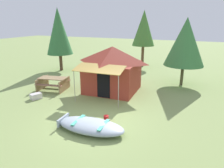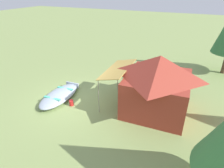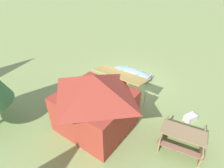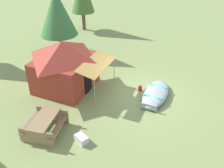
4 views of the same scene
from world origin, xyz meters
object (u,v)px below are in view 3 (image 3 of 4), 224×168
Objects in this scene: picnic_table at (182,137)px; cooler_box at (190,118)px; fuel_can at (120,78)px; beached_rowboat at (131,73)px; canvas_cabin_tent at (95,101)px.

picnic_table is 3.41× the size of cooler_box.
cooler_box is at bearing 169.38° from fuel_can.
beached_rowboat reaches higher than fuel_can.
canvas_cabin_tent is 4.68m from cooler_box.
fuel_can is (1.39, -3.89, -1.28)m from canvas_cabin_tent.
picnic_table is 5.58m from fuel_can.
picnic_table reaches higher than beached_rowboat.
fuel_can is (0.25, 0.93, -0.07)m from beached_rowboat.
picnic_table is 7.02× the size of fuel_can.
canvas_cabin_tent is 6.96× the size of cooler_box.
cooler_box is (-4.51, 1.83, -0.06)m from beached_rowboat.
cooler_box is at bearing -138.40° from canvas_cabin_tent.
beached_rowboat is 4.85× the size of cooler_box.
beached_rowboat is 1.42× the size of picnic_table.
fuel_can is at bearing 74.99° from beached_rowboat.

